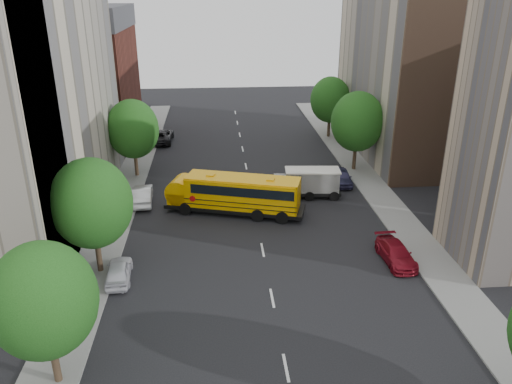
{
  "coord_description": "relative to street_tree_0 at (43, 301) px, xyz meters",
  "views": [
    {
      "loc": [
        -3.15,
        -33.35,
        17.61
      ],
      "look_at": [
        -0.13,
        2.0,
        2.87
      ],
      "focal_mm": 35.0,
      "sensor_mm": 36.0,
      "label": 1
    }
  ],
  "objects": [
    {
      "name": "street_tree_1",
      "position": [
        0.0,
        10.0,
        0.31
      ],
      "size": [
        5.12,
        5.12,
        7.9
      ],
      "color": "#38281C",
      "rests_on": "ground"
    },
    {
      "name": "street_tree_4",
      "position": [
        22.0,
        28.0,
        0.43
      ],
      "size": [
        5.25,
        5.25,
        8.1
      ],
      "color": "#38281C",
      "rests_on": "ground"
    },
    {
      "name": "safari_truck",
      "position": [
        15.92,
        21.47,
        -3.29
      ],
      "size": [
        6.15,
        2.69,
        2.56
      ],
      "rotation": [
        0.0,
        0.0,
        -0.08
      ],
      "color": "black",
      "rests_on": "ground"
    },
    {
      "name": "sidewalk_left",
      "position": [
        -0.5,
        19.0,
        -4.58
      ],
      "size": [
        3.0,
        80.0,
        0.12
      ],
      "primitive_type": "cube",
      "color": "slate",
      "rests_on": "ground"
    },
    {
      "name": "building_right_sidewall",
      "position": [
        29.0,
        23.0,
        4.36
      ],
      "size": [
        10.1,
        0.3,
        18.0
      ],
      "primitive_type": "cube",
      "color": "brown",
      "rests_on": "ground"
    },
    {
      "name": "parked_car_0",
      "position": [
        1.4,
        8.87,
        -3.98
      ],
      "size": [
        1.81,
        3.96,
        1.32
      ],
      "primitive_type": "imported",
      "rotation": [
        0.0,
        0.0,
        3.21
      ],
      "color": "silver",
      "rests_on": "ground"
    },
    {
      "name": "school_bus",
      "position": [
        9.2,
        18.58,
        -2.82
      ],
      "size": [
        11.81,
        5.83,
        3.26
      ],
      "rotation": [
        0.0,
        0.0,
        -0.29
      ],
      "color": "black",
      "rests_on": "ground"
    },
    {
      "name": "street_tree_2",
      "position": [
        0.0,
        28.0,
        0.19
      ],
      "size": [
        4.99,
        4.99,
        7.71
      ],
      "color": "#38281C",
      "rests_on": "ground"
    },
    {
      "name": "sidewalk_right",
      "position": [
        22.5,
        19.0,
        -4.58
      ],
      "size": [
        3.0,
        80.0,
        0.12
      ],
      "primitive_type": "cube",
      "color": "slate",
      "rests_on": "ground"
    },
    {
      "name": "lane_markings",
      "position": [
        11.0,
        24.0,
        -4.64
      ],
      "size": [
        0.15,
        64.0,
        0.01
      ],
      "primitive_type": "cube",
      "color": "silver",
      "rests_on": "ground"
    },
    {
      "name": "parked_car_2",
      "position": [
        1.4,
        39.63,
        -3.86
      ],
      "size": [
        2.7,
        5.64,
        1.55
      ],
      "primitive_type": "imported",
      "rotation": [
        0.0,
        0.0,
        3.12
      ],
      "color": "black",
      "rests_on": "ground"
    },
    {
      "name": "building_left_redbrick",
      "position": [
        -7.0,
        42.0,
        1.86
      ],
      "size": [
        10.0,
        15.0,
        13.0
      ],
      "primitive_type": "cube",
      "color": "maroon",
      "rests_on": "ground"
    },
    {
      "name": "parked_car_4",
      "position": [
        19.8,
        24.25,
        -3.94
      ],
      "size": [
        1.9,
        4.19,
        1.39
      ],
      "primitive_type": "imported",
      "rotation": [
        0.0,
        0.0,
        -0.06
      ],
      "color": "#36335A",
      "rests_on": "ground"
    },
    {
      "name": "street_tree_5",
      "position": [
        22.0,
        40.0,
        0.06
      ],
      "size": [
        4.86,
        4.86,
        7.51
      ],
      "color": "#38281C",
      "rests_on": "ground"
    },
    {
      "name": "building_left_cream",
      "position": [
        -7.0,
        20.0,
        5.36
      ],
      "size": [
        10.0,
        26.0,
        20.0
      ],
      "primitive_type": "cube",
      "color": "beige",
      "rests_on": "ground"
    },
    {
      "name": "parked_car_3",
      "position": [
        19.94,
        9.6,
        -4.0
      ],
      "size": [
        2.05,
        4.54,
        1.29
      ],
      "primitive_type": "imported",
      "rotation": [
        0.0,
        0.0,
        0.06
      ],
      "color": "maroon",
      "rests_on": "ground"
    },
    {
      "name": "street_tree_0",
      "position": [
        0.0,
        0.0,
        0.0
      ],
      "size": [
        4.8,
        4.8,
        7.41
      ],
      "color": "#38281C",
      "rests_on": "ground"
    },
    {
      "name": "parked_car_1",
      "position": [
        1.4,
        21.24,
        -3.89
      ],
      "size": [
        1.93,
        4.69,
        1.51
      ],
      "primitive_type": "imported",
      "rotation": [
        0.0,
        0.0,
        3.21
      ],
      "color": "silver",
      "rests_on": "ground"
    },
    {
      "name": "ground",
      "position": [
        11.0,
        14.0,
        -4.64
      ],
      "size": [
        120.0,
        120.0,
        0.0
      ],
      "primitive_type": "plane",
      "color": "black",
      "rests_on": "ground"
    },
    {
      "name": "building_right_far",
      "position": [
        29.0,
        34.0,
        4.36
      ],
      "size": [
        10.0,
        22.0,
        18.0
      ],
      "primitive_type": "cube",
      "color": "beige",
      "rests_on": "ground"
    }
  ]
}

